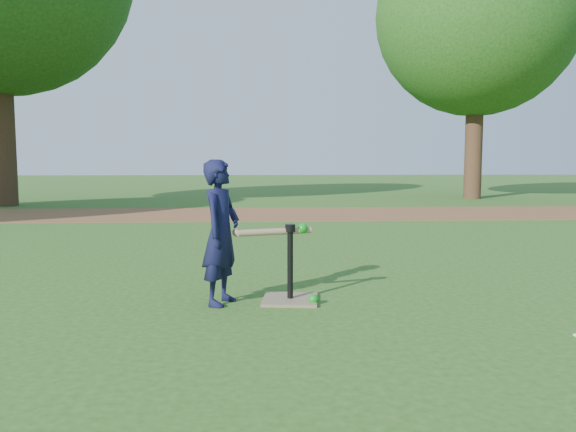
{
  "coord_description": "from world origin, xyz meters",
  "views": [
    {
      "loc": [
        0.13,
        -4.19,
        1.11
      ],
      "look_at": [
        0.4,
        0.48,
        0.65
      ],
      "focal_mm": 35.0,
      "sensor_mm": 36.0,
      "label": 1
    }
  ],
  "objects": [
    {
      "name": "swing_action",
      "position": [
        0.29,
        0.17,
        0.56
      ],
      "size": [
        0.63,
        0.22,
        0.09
      ],
      "color": "#A37F5F",
      "rests_on": "ground"
    },
    {
      "name": "child",
      "position": [
        -0.14,
        0.12,
        0.56
      ],
      "size": [
        0.4,
        0.48,
        1.12
      ],
      "primitive_type": "imported",
      "rotation": [
        0.0,
        0.0,
        1.21
      ],
      "color": "black",
      "rests_on": "ground"
    },
    {
      "name": "batting_tee",
      "position": [
        0.4,
        0.18,
        0.11
      ],
      "size": [
        0.48,
        0.48,
        0.61
      ],
      "color": "#7D6B4F",
      "rests_on": "ground"
    },
    {
      "name": "tree_right",
      "position": [
        6.5,
        12.0,
        5.29
      ],
      "size": [
        5.8,
        5.8,
        8.21
      ],
      "color": "#382316",
      "rests_on": "ground"
    },
    {
      "name": "ground",
      "position": [
        0.0,
        0.0,
        0.0
      ],
      "size": [
        80.0,
        80.0,
        0.0
      ],
      "primitive_type": "plane",
      "color": "#285116",
      "rests_on": "ground"
    },
    {
      "name": "dirt_strip",
      "position": [
        0.0,
        7.5,
        0.01
      ],
      "size": [
        24.0,
        3.0,
        0.01
      ],
      "primitive_type": "cube",
      "color": "brown",
      "rests_on": "ground"
    },
    {
      "name": "wiffle_ball_ground",
      "position": [
        0.57,
        0.06,
        0.04
      ],
      "size": [
        0.08,
        0.08,
        0.08
      ],
      "primitive_type": "sphere",
      "color": "#0C8B16",
      "rests_on": "ground"
    }
  ]
}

